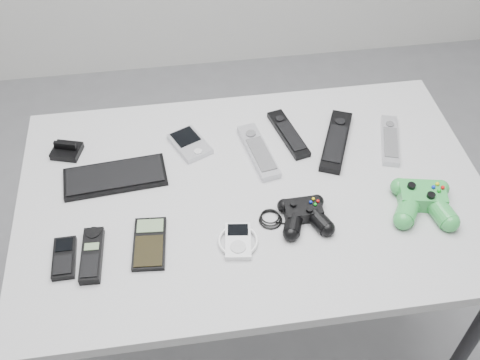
{
  "coord_description": "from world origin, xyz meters",
  "views": [
    {
      "loc": [
        -0.15,
        -0.86,
        1.84
      ],
      "look_at": [
        -0.01,
        0.09,
        0.81
      ],
      "focal_mm": 42.0,
      "sensor_mm": 36.0,
      "label": 1
    }
  ],
  "objects": [
    {
      "name": "mobile_phone",
      "position": [
        -0.44,
        -0.08,
        0.8
      ],
      "size": [
        0.05,
        0.11,
        0.02
      ],
      "primitive_type": "cube",
      "rotation": [
        0.0,
        0.0,
        0.01
      ],
      "color": "black",
      "rests_on": "desk"
    },
    {
      "name": "desk",
      "position": [
        0.02,
        0.07,
        0.72
      ],
      "size": [
        1.17,
        0.76,
        0.79
      ],
      "color": "#ABACAE",
      "rests_on": "floor"
    },
    {
      "name": "cordless_handset",
      "position": [
        -0.37,
        -0.08,
        0.8
      ],
      "size": [
        0.05,
        0.15,
        0.02
      ],
      "primitive_type": "cube",
      "rotation": [
        0.0,
        0.0,
        -0.05
      ],
      "color": "black",
      "rests_on": "desk"
    },
    {
      "name": "floor",
      "position": [
        0.0,
        0.0,
        0.0
      ],
      "size": [
        3.5,
        3.5,
        0.0
      ],
      "primitive_type": "plane",
      "color": "slate",
      "rests_on": "ground"
    },
    {
      "name": "pda",
      "position": [
        -0.12,
        0.25,
        0.8
      ],
      "size": [
        0.12,
        0.14,
        0.02
      ],
      "primitive_type": "cube",
      "rotation": [
        0.0,
        0.0,
        0.43
      ],
      "color": "#B0B0B7",
      "rests_on": "desk"
    },
    {
      "name": "mp3_player",
      "position": [
        -0.04,
        -0.09,
        0.8
      ],
      "size": [
        0.11,
        0.11,
        0.02
      ],
      "primitive_type": "cube",
      "rotation": [
        0.0,
        0.0,
        -0.13
      ],
      "color": "silver",
      "rests_on": "desk"
    },
    {
      "name": "remote_black_b",
      "position": [
        0.27,
        0.21,
        0.8
      ],
      "size": [
        0.15,
        0.24,
        0.02
      ],
      "primitive_type": "cube",
      "rotation": [
        0.0,
        0.0,
        -0.41
      ],
      "color": "black",
      "rests_on": "desk"
    },
    {
      "name": "remote_silver_a",
      "position": [
        0.05,
        0.2,
        0.8
      ],
      "size": [
        0.09,
        0.21,
        0.02
      ],
      "primitive_type": "cube",
      "rotation": [
        0.0,
        0.0,
        0.18
      ],
      "color": "#B0B0B7",
      "rests_on": "desk"
    },
    {
      "name": "remote_silver_b",
      "position": [
        0.42,
        0.19,
        0.8
      ],
      "size": [
        0.1,
        0.19,
        0.02
      ],
      "primitive_type": "cube",
      "rotation": [
        0.0,
        0.0,
        -0.3
      ],
      "color": "#AFAFB5",
      "rests_on": "desk"
    },
    {
      "name": "controller_green",
      "position": [
        0.42,
        -0.04,
        0.81
      ],
      "size": [
        0.19,
        0.19,
        0.05
      ],
      "primitive_type": null,
      "rotation": [
        0.0,
        0.0,
        -0.21
      ],
      "color": "#268B44",
      "rests_on": "desk"
    },
    {
      "name": "pda_keyboard",
      "position": [
        -0.32,
        0.16,
        0.79
      ],
      "size": [
        0.27,
        0.13,
        0.02
      ],
      "primitive_type": "cube",
      "rotation": [
        0.0,
        0.0,
        0.08
      ],
      "color": "black",
      "rests_on": "desk"
    },
    {
      "name": "dock_bracket",
      "position": [
        -0.45,
        0.27,
        0.81
      ],
      "size": [
        0.09,
        0.08,
        0.04
      ],
      "primitive_type": "cube",
      "rotation": [
        0.0,
        0.0,
        -0.29
      ],
      "color": "black",
      "rests_on": "desk"
    },
    {
      "name": "calculator",
      "position": [
        -0.24,
        -0.06,
        0.79
      ],
      "size": [
        0.09,
        0.15,
        0.01
      ],
      "primitive_type": "cube",
      "rotation": [
        0.0,
        0.0,
        -0.08
      ],
      "color": "black",
      "rests_on": "desk"
    },
    {
      "name": "remote_black_a",
      "position": [
        0.15,
        0.25,
        0.8
      ],
      "size": [
        0.09,
        0.2,
        0.02
      ],
      "primitive_type": "cube",
      "rotation": [
        0.0,
        0.0,
        0.23
      ],
      "color": "black",
      "rests_on": "desk"
    },
    {
      "name": "controller_black",
      "position": [
        0.12,
        -0.04,
        0.81
      ],
      "size": [
        0.21,
        0.14,
        0.04
      ],
      "primitive_type": null,
      "rotation": [
        0.0,
        0.0,
        0.02
      ],
      "color": "black",
      "rests_on": "desk"
    }
  ]
}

